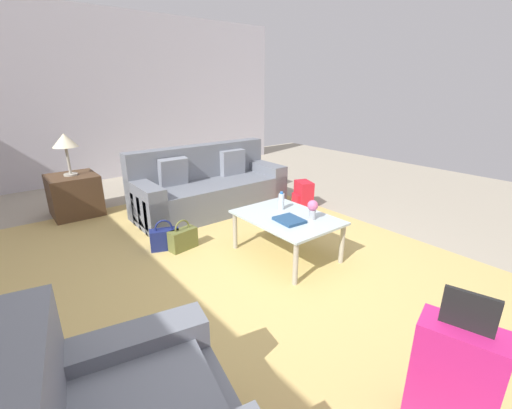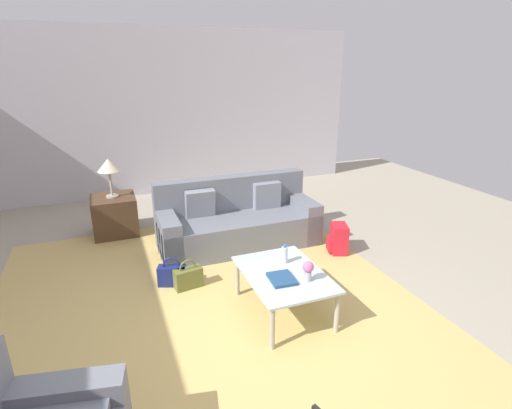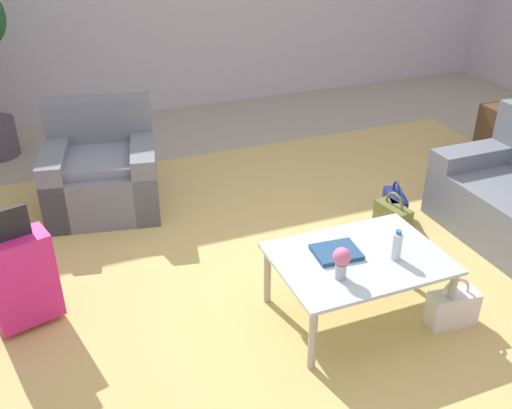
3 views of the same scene
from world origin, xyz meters
The scene contains 14 objects.
ground_plane centered at (0.00, 0.00, 0.00)m, with size 12.00×12.00×0.00m, color #A89E89.
wall_right centered at (5.06, 0.00, 1.55)m, with size 0.12×8.00×3.10m, color silver.
area_rug centered at (0.60, 0.20, 0.00)m, with size 5.20×4.40×0.01m, color tan.
couch centered at (2.20, -0.60, 0.32)m, with size 0.87×2.21×0.94m.
coffee_table centered at (0.40, -0.50, 0.40)m, with size 1.07×0.77×0.46m.
water_bottle centered at (0.60, -0.60, 0.55)m, with size 0.06×0.06×0.20m.
coffee_table_book centered at (0.28, -0.42, 0.47)m, with size 0.29×0.24×0.03m, color navy.
flower_vase centered at (0.18, -0.65, 0.58)m, with size 0.11×0.11×0.21m.
side_table centered at (3.20, 1.00, 0.29)m, with size 0.63×0.63×0.58m, color #513823.
table_lamp centered at (3.20, 1.00, 1.04)m, with size 0.33×0.33×0.58m.
handbag_olive centered at (1.23, 0.31, 0.13)m, with size 0.19×0.34×0.36m.
handbag_white centered at (0.94, -0.82, 0.13)m, with size 0.33×0.17×0.36m.
handbag_navy centered at (1.36, 0.48, 0.13)m, with size 0.24×0.35×0.36m.
backpack_red centered at (1.40, -1.79, 0.19)m, with size 0.35×0.32×0.40m.
Camera 2 is at (-2.81, 1.06, 2.45)m, focal length 28.00 mm.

